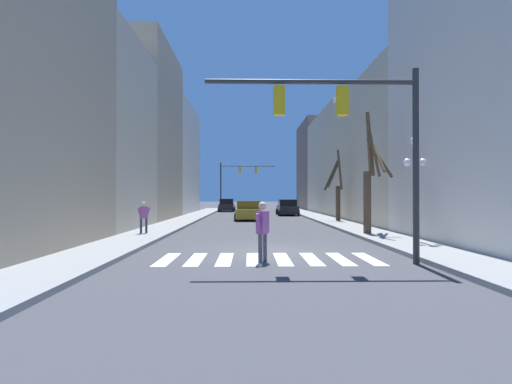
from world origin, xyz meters
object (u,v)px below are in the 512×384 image
object	(u,v)px
traffic_signal_near	(353,122)
car_driving_away_lane	(248,211)
car_parked_right_near	(227,206)
car_at_intersection	(287,208)
street_lamp_right_corner	(415,167)
street_tree_left_near	(370,178)
pedestrian_waiting_at_curb	(263,226)
pedestrian_crossing_street	(144,214)
street_tree_left_far	(337,190)
traffic_signal_far	(237,176)

from	to	relation	value
traffic_signal_near	car_driving_away_lane	xyz separation A→B (m)	(-3.06, 20.74, -3.38)
car_parked_right_near	car_at_intersection	world-z (taller)	car_at_intersection
street_lamp_right_corner	street_tree_left_near	xyz separation A→B (m)	(-0.80, 3.43, -0.29)
car_at_intersection	pedestrian_waiting_at_curb	size ratio (longest dim) A/B	2.61
car_parked_right_near	pedestrian_crossing_street	distance (m)	30.57
car_parked_right_near	traffic_signal_near	bearing A→B (deg)	-171.49
pedestrian_crossing_street	street_tree_left_far	distance (m)	15.18
traffic_signal_near	traffic_signal_far	world-z (taller)	traffic_signal_far
pedestrian_waiting_at_curb	street_tree_left_near	distance (m)	9.53
street_tree_left_near	car_parked_right_near	bearing A→B (deg)	105.84
car_at_intersection	pedestrian_crossing_street	bearing A→B (deg)	156.52
car_parked_right_near	street_tree_left_far	distance (m)	22.82
traffic_signal_near	street_lamp_right_corner	bearing A→B (deg)	50.77
street_tree_left_near	pedestrian_crossing_street	bearing A→B (deg)	179.32
car_at_intersection	street_tree_left_far	distance (m)	11.58
traffic_signal_near	car_at_intersection	distance (m)	29.15
street_tree_left_far	car_parked_right_near	bearing A→B (deg)	113.95
car_at_intersection	street_lamp_right_corner	bearing A→B (deg)	-173.41
car_parked_right_near	pedestrian_crossing_street	bearing A→B (deg)	175.52
car_parked_right_near	street_tree_left_near	xyz separation A→B (m)	(8.68, -30.60, 2.12)
street_tree_left_far	street_tree_left_near	bearing A→B (deg)	-93.25
street_tree_left_far	street_tree_left_near	size ratio (longest dim) A/B	0.87
car_at_intersection	street_tree_left_far	bearing A→B (deg)	-167.02
street_tree_left_far	street_tree_left_near	distance (m)	9.83
car_parked_right_near	street_tree_left_far	xyz separation A→B (m)	(9.24, -20.80, 1.65)
traffic_signal_far	car_at_intersection	xyz separation A→B (m)	(5.48, -11.62, -3.83)
street_lamp_right_corner	traffic_signal_far	bearing A→B (deg)	102.98
car_at_intersection	street_tree_left_near	size ratio (longest dim) A/B	0.78
traffic_signal_near	pedestrian_waiting_at_curb	bearing A→B (deg)	170.96
traffic_signal_far	car_at_intersection	size ratio (longest dim) A/B	1.53
traffic_signal_near	street_tree_left_far	size ratio (longest dim) A/B	1.19
car_driving_away_lane	car_at_intersection	world-z (taller)	car_at_intersection
traffic_signal_far	street_lamp_right_corner	world-z (taller)	traffic_signal_far
street_lamp_right_corner	car_at_intersection	bearing A→B (deg)	96.59
street_lamp_right_corner	street_tree_left_near	size ratio (longest dim) A/B	0.71
traffic_signal_near	pedestrian_crossing_street	distance (m)	11.90
traffic_signal_near	car_parked_right_near	world-z (taller)	traffic_signal_near
street_tree_left_near	car_driving_away_lane	bearing A→B (deg)	115.04
street_lamp_right_corner	pedestrian_crossing_street	bearing A→B (deg)	163.31
car_parked_right_near	car_at_intersection	xyz separation A→B (m)	(6.66, -9.63, 0.00)
street_lamp_right_corner	car_at_intersection	distance (m)	24.68
car_parked_right_near	pedestrian_waiting_at_curb	size ratio (longest dim) A/B	2.31
car_driving_away_lane	car_at_intersection	size ratio (longest dim) A/B	0.88
car_driving_away_lane	pedestrian_crossing_street	bearing A→B (deg)	-21.99
traffic_signal_near	car_at_intersection	size ratio (longest dim) A/B	1.32
street_lamp_right_corner	pedestrian_crossing_street	size ratio (longest dim) A/B	2.75
pedestrian_waiting_at_curb	street_tree_left_near	size ratio (longest dim) A/B	0.30
pedestrian_waiting_at_curb	street_lamp_right_corner	bearing A→B (deg)	-27.76
street_lamp_right_corner	car_at_intersection	xyz separation A→B (m)	(-2.82, 24.40, -2.40)
street_lamp_right_corner	car_parked_right_near	world-z (taller)	street_lamp_right_corner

